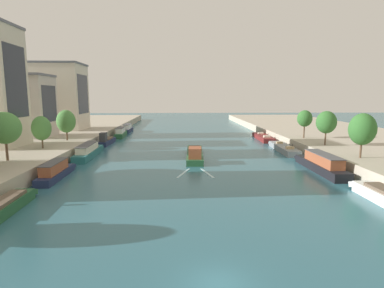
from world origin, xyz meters
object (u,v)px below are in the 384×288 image
moored_boat_left_lone (107,141)px  moored_boat_left_end (121,133)px  barge_midriver (195,154)px  tree_right_by_lamp (362,129)px  tree_left_distant (41,128)px  tree_left_past_mid (5,128)px  tree_right_midway (305,119)px  moored_boat_right_downstream (263,137)px  tree_left_midway (66,121)px  moored_boat_right_midway (321,164)px  moored_boat_left_downstream (128,129)px  tree_right_distant (326,122)px  moored_boat_left_midway (88,151)px  moored_boat_left_upstream (56,171)px  moored_boat_right_upstream (283,148)px

moored_boat_left_lone → moored_boat_left_end: (0.76, 14.35, 0.21)m
barge_midriver → tree_right_by_lamp: 28.62m
barge_midriver → tree_left_distant: 28.64m
moored_boat_left_lone → tree_left_past_mid: (-7.72, -29.81, 6.17)m
moored_boat_left_lone → tree_right_midway: (46.30, -6.46, 5.73)m
moored_boat_right_downstream → tree_left_midway: (-47.14, -15.57, 5.74)m
moored_boat_right_midway → moored_boat_left_downstream: bearing=125.3°
moored_boat_left_downstream → moored_boat_right_downstream: moored_boat_left_downstream is taller
moored_boat_left_lone → tree_right_distant: tree_right_distant is taller
tree_left_distant → tree_right_by_lamp: (53.49, -11.07, 0.80)m
tree_left_past_mid → tree_left_distant: 11.37m
moored_boat_left_midway → tree_left_midway: size_ratio=2.32×
tree_right_distant → tree_right_midway: bearing=90.0°
moored_boat_left_upstream → moored_boat_right_downstream: (40.51, 39.27, -0.46)m
moored_boat_right_downstream → tree_right_distant: bearing=-76.8°
tree_right_distant → tree_right_midway: 10.63m
tree_right_by_lamp → tree_right_midway: bearing=89.5°
moored_boat_right_midway → tree_right_by_lamp: bearing=-4.6°
moored_boat_right_upstream → tree_left_distant: 48.53m
moored_boat_left_midway → tree_left_distant: tree_left_distant is taller
tree_right_distant → moored_boat_left_end: bearing=145.4°
moored_boat_right_midway → tree_right_midway: tree_right_midway is taller
barge_midriver → tree_right_midway: 28.44m
moored_boat_right_midway → tree_right_by_lamp: 8.06m
moored_boat_left_midway → tree_right_by_lamp: size_ratio=2.19×
moored_boat_left_downstream → tree_left_past_mid: 57.59m
barge_midriver → tree_left_midway: 29.46m
tree_right_distant → tree_right_midway: (-0.01, 10.63, -0.05)m
tree_left_midway → moored_boat_left_end: bearing=72.0°
moored_boat_left_upstream → moored_boat_right_upstream: bearing=27.6°
tree_left_distant → moored_boat_right_downstream: bearing=28.4°
moored_boat_left_midway → tree_right_distant: size_ratio=2.28×
tree_left_past_mid → moored_boat_left_upstream: bearing=-15.0°
moored_boat_left_upstream → tree_right_distant: tree_right_distant is taller
moored_boat_right_downstream → tree_right_distant: tree_right_distant is taller
barge_midriver → tree_left_midway: bearing=161.0°
barge_midriver → tree_left_midway: size_ratio=2.70×
tree_left_past_mid → tree_right_by_lamp: size_ratio=1.04×
tree_right_by_lamp → tree_left_midway: bearing=157.9°
tree_left_distant → tree_right_distant: 53.72m
moored_boat_left_lone → moored_boat_left_end: moored_boat_left_lone is taller
moored_boat_right_downstream → moored_boat_left_upstream: bearing=-135.9°
moored_boat_left_end → barge_midriver: bearing=-57.9°
moored_boat_left_downstream → tree_right_distant: (45.66, -43.95, 5.62)m
moored_boat_left_upstream → moored_boat_right_midway: moored_boat_right_midway is taller
tree_left_past_mid → tree_left_midway: (1.14, 21.61, -0.77)m
moored_boat_left_downstream → tree_right_by_lamp: (45.46, -56.44, 5.60)m
barge_midriver → tree_left_distant: (-28.18, -0.90, 5.07)m
moored_boat_right_midway → tree_right_midway: (6.06, 22.65, 5.46)m
moored_boat_left_upstream → moored_boat_right_midway: size_ratio=0.74×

